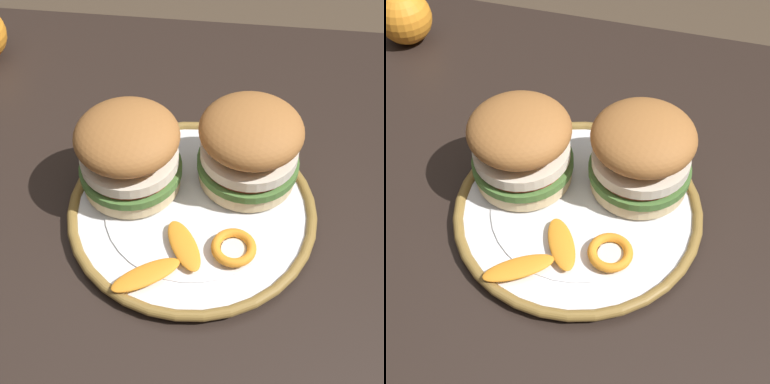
% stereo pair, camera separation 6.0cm
% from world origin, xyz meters
% --- Properties ---
extents(dining_table, '(1.34, 0.88, 0.71)m').
position_xyz_m(dining_table, '(0.00, 0.00, 0.62)').
color(dining_table, black).
rests_on(dining_table, ground).
extents(dinner_plate, '(0.28, 0.28, 0.02)m').
position_xyz_m(dinner_plate, '(-0.08, 0.04, 0.72)').
color(dinner_plate, white).
rests_on(dinner_plate, dining_table).
extents(sandwich_half_left, '(0.14, 0.14, 0.10)m').
position_xyz_m(sandwich_half_left, '(-0.15, 0.07, 0.78)').
color(sandwich_half_left, beige).
rests_on(sandwich_half_left, dinner_plate).
extents(sandwich_half_right, '(0.14, 0.14, 0.10)m').
position_xyz_m(sandwich_half_right, '(-0.02, 0.09, 0.78)').
color(sandwich_half_right, beige).
rests_on(sandwich_half_right, dinner_plate).
extents(orange_peel_curled, '(0.06, 0.06, 0.01)m').
position_xyz_m(orange_peel_curled, '(-0.03, -0.01, 0.73)').
color(orange_peel_curled, orange).
rests_on(orange_peel_curled, dinner_plate).
extents(orange_peel_strip_long, '(0.06, 0.07, 0.01)m').
position_xyz_m(orange_peel_strip_long, '(-0.08, -0.02, 0.73)').
color(orange_peel_strip_long, orange).
rests_on(orange_peel_strip_long, dinner_plate).
extents(orange_peel_strip_short, '(0.08, 0.06, 0.01)m').
position_xyz_m(orange_peel_strip_short, '(-0.11, -0.06, 0.73)').
color(orange_peel_strip_short, orange).
rests_on(orange_peel_strip_short, dinner_plate).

